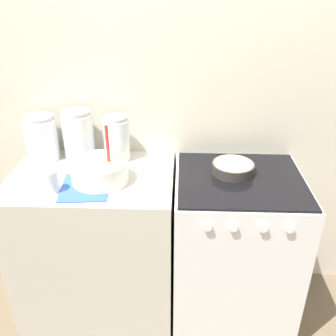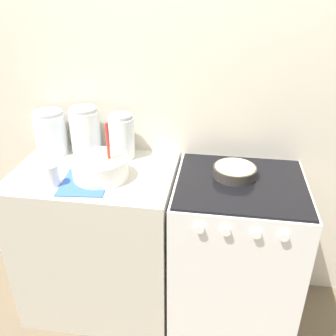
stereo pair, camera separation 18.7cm
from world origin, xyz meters
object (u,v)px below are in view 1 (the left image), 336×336
(stove, at_px, (234,248))
(storage_jar_middle, at_px, (79,139))
(baking_pan, at_px, (233,168))
(storage_jar_left, at_px, (42,141))
(mixing_bowl, at_px, (100,170))
(tin_can, at_px, (51,182))
(storage_jar_right, at_px, (117,142))

(stove, height_order, storage_jar_middle, storage_jar_middle)
(baking_pan, height_order, storage_jar_middle, storage_jar_middle)
(baking_pan, relative_size, storage_jar_left, 0.89)
(mixing_bowl, bearing_deg, stove, 4.72)
(tin_can, bearing_deg, storage_jar_middle, 82.04)
(stove, bearing_deg, storage_jar_middle, 167.55)
(baking_pan, bearing_deg, storage_jar_middle, 170.84)
(storage_jar_left, relative_size, storage_jar_right, 0.99)
(storage_jar_right, bearing_deg, tin_can, -125.56)
(storage_jar_middle, relative_size, storage_jar_right, 1.11)
(baking_pan, distance_m, tin_can, 0.90)
(mixing_bowl, bearing_deg, storage_jar_middle, 122.72)
(stove, distance_m, storage_jar_right, 0.88)
(storage_jar_left, bearing_deg, mixing_bowl, -34.12)
(tin_can, bearing_deg, storage_jar_right, 54.44)
(mixing_bowl, distance_m, baking_pan, 0.68)
(mixing_bowl, height_order, storage_jar_left, mixing_bowl)
(mixing_bowl, distance_m, tin_can, 0.24)
(stove, height_order, storage_jar_left, storage_jar_left)
(storage_jar_middle, bearing_deg, storage_jar_right, 0.00)
(stove, bearing_deg, tin_can, -169.47)
(storage_jar_left, bearing_deg, storage_jar_right, -0.00)
(storage_jar_middle, bearing_deg, tin_can, -97.96)
(tin_can, bearing_deg, storage_jar_left, 113.52)
(baking_pan, relative_size, storage_jar_middle, 0.79)
(baking_pan, height_order, storage_jar_left, storage_jar_left)
(stove, relative_size, storage_jar_right, 3.62)
(storage_jar_left, bearing_deg, baking_pan, -7.35)
(storage_jar_left, height_order, storage_jar_middle, storage_jar_middle)
(stove, xyz_separation_m, storage_jar_right, (-0.65, 0.19, 0.56))
(mixing_bowl, xyz_separation_m, tin_can, (-0.21, -0.11, -0.01))
(storage_jar_left, xyz_separation_m, storage_jar_middle, (0.21, -0.00, 0.01))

